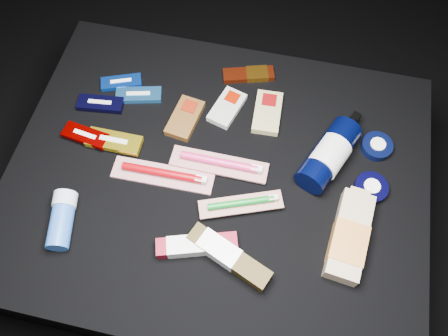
% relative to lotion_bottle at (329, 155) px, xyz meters
% --- Properties ---
extents(ground, '(3.00, 3.00, 0.00)m').
position_rel_lotion_bottle_xyz_m(ground, '(-0.25, -0.09, -0.44)').
color(ground, black).
rests_on(ground, ground).
extents(cloth_table, '(0.98, 0.78, 0.40)m').
position_rel_lotion_bottle_xyz_m(cloth_table, '(-0.25, -0.09, -0.24)').
color(cloth_table, black).
rests_on(cloth_table, ground).
extents(luna_bar_0, '(0.12, 0.07, 0.02)m').
position_rel_lotion_bottle_xyz_m(luna_bar_0, '(-0.49, 0.09, -0.03)').
color(luna_bar_0, '#276FB9').
rests_on(luna_bar_0, cloth_table).
extents(luna_bar_1, '(0.11, 0.07, 0.01)m').
position_rel_lotion_bottle_xyz_m(luna_bar_1, '(-0.55, 0.11, -0.03)').
color(luna_bar_1, '#0D3FBA').
rests_on(luna_bar_1, cloth_table).
extents(luna_bar_2, '(0.12, 0.06, 0.02)m').
position_rel_lotion_bottle_xyz_m(luna_bar_2, '(-0.58, 0.04, -0.03)').
color(luna_bar_2, black).
rests_on(luna_bar_2, cloth_table).
extents(luna_bar_3, '(0.13, 0.05, 0.02)m').
position_rel_lotion_bottle_xyz_m(luna_bar_3, '(-0.50, -0.06, -0.02)').
color(luna_bar_3, gold).
rests_on(luna_bar_3, cloth_table).
extents(luna_bar_4, '(0.12, 0.06, 0.01)m').
position_rel_lotion_bottle_xyz_m(luna_bar_4, '(-0.58, -0.06, -0.02)').
color(luna_bar_4, '#890000').
rests_on(luna_bar_4, cloth_table).
extents(clif_bar_0, '(0.08, 0.12, 0.02)m').
position_rel_lotion_bottle_xyz_m(clif_bar_0, '(-0.36, 0.05, -0.03)').
color(clif_bar_0, '#543414').
rests_on(clif_bar_0, cloth_table).
extents(clif_bar_1, '(0.09, 0.12, 0.02)m').
position_rel_lotion_bottle_xyz_m(clif_bar_1, '(-0.26, 0.10, -0.03)').
color(clif_bar_1, '#ACACA6').
rests_on(clif_bar_1, cloth_table).
extents(clif_bar_2, '(0.07, 0.12, 0.02)m').
position_rel_lotion_bottle_xyz_m(clif_bar_2, '(-0.16, 0.11, -0.03)').
color(clif_bar_2, tan).
rests_on(clif_bar_2, cloth_table).
extents(power_bar, '(0.14, 0.08, 0.02)m').
position_rel_lotion_bottle_xyz_m(power_bar, '(-0.22, 0.21, -0.03)').
color(power_bar, '#681B09').
rests_on(power_bar, cloth_table).
extents(lotion_bottle, '(0.14, 0.23, 0.08)m').
position_rel_lotion_bottle_xyz_m(lotion_bottle, '(0.00, 0.00, 0.00)').
color(lotion_bottle, black).
rests_on(lotion_bottle, cloth_table).
extents(cream_tin_upper, '(0.07, 0.07, 0.02)m').
position_rel_lotion_bottle_xyz_m(cream_tin_upper, '(0.11, 0.06, -0.03)').
color(cream_tin_upper, black).
rests_on(cream_tin_upper, cloth_table).
extents(cream_tin_lower, '(0.08, 0.08, 0.02)m').
position_rel_lotion_bottle_xyz_m(cream_tin_lower, '(0.11, -0.05, -0.03)').
color(cream_tin_lower, black).
rests_on(cream_tin_lower, cloth_table).
extents(bodywash_bottle, '(0.09, 0.21, 0.04)m').
position_rel_lotion_bottle_xyz_m(bodywash_bottle, '(0.07, -0.18, -0.02)').
color(bodywash_bottle, tan).
rests_on(bodywash_bottle, cloth_table).
extents(deodorant_stick, '(0.08, 0.13, 0.05)m').
position_rel_lotion_bottle_xyz_m(deodorant_stick, '(-0.55, -0.28, -0.01)').
color(deodorant_stick, '#2756AB').
rests_on(deodorant_stick, cloth_table).
extents(toothbrush_pack_0, '(0.24, 0.06, 0.03)m').
position_rel_lotion_bottle_xyz_m(toothbrush_pack_0, '(-0.36, -0.12, -0.03)').
color(toothbrush_pack_0, beige).
rests_on(toothbrush_pack_0, cloth_table).
extents(toothbrush_pack_1, '(0.23, 0.05, 0.03)m').
position_rel_lotion_bottle_xyz_m(toothbrush_pack_1, '(-0.24, -0.07, -0.02)').
color(toothbrush_pack_1, '#BAB3AD').
rests_on(toothbrush_pack_1, cloth_table).
extents(toothbrush_pack_2, '(0.19, 0.11, 0.02)m').
position_rel_lotion_bottle_xyz_m(toothbrush_pack_2, '(-0.17, -0.15, -0.02)').
color(toothbrush_pack_2, '#B6AFA9').
rests_on(toothbrush_pack_2, cloth_table).
extents(toothpaste_carton_red, '(0.18, 0.09, 0.03)m').
position_rel_lotion_bottle_xyz_m(toothpaste_carton_red, '(-0.26, -0.27, -0.02)').
color(toothpaste_carton_red, maroon).
rests_on(toothpaste_carton_red, cloth_table).
extents(toothpaste_carton_green, '(0.19, 0.11, 0.04)m').
position_rel_lotion_bottle_xyz_m(toothpaste_carton_green, '(-0.18, -0.28, -0.01)').
color(toothpaste_carton_green, '#33260A').
rests_on(toothpaste_carton_green, cloth_table).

